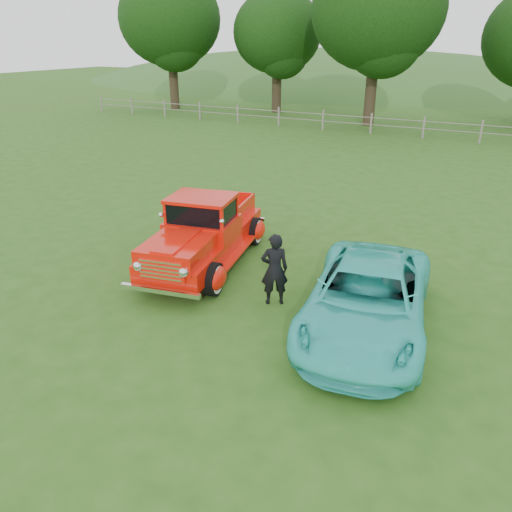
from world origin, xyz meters
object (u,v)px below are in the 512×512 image
at_px(tree_mid_west, 278,33).
at_px(tree_near_west, 378,9).
at_px(tree_far_west, 170,19).
at_px(red_pickup, 204,234).
at_px(man, 274,269).
at_px(teal_sedan, 367,299).

relative_size(tree_mid_west, tree_near_west, 0.81).
distance_m(tree_mid_west, tree_near_west, 8.63).
height_order(tree_far_west, red_pickup, tree_far_west).
bearing_deg(red_pickup, tree_near_west, 85.26).
bearing_deg(red_pickup, man, -33.85).
xyz_separation_m(tree_far_west, tree_near_west, (16.00, -1.00, 0.31)).
xyz_separation_m(tree_near_west, red_pickup, (2.34, -23.03, -6.00)).
bearing_deg(teal_sedan, man, 167.25).
height_order(red_pickup, man, red_pickup).
bearing_deg(tree_far_west, tree_near_west, -3.58).
bearing_deg(red_pickup, tree_mid_west, 101.12).
height_order(tree_near_west, teal_sedan, tree_near_west).
bearing_deg(tree_near_west, tree_far_west, 176.42).
bearing_deg(man, tree_far_west, -82.40).
relative_size(red_pickup, teal_sedan, 1.08).
distance_m(tree_far_west, teal_sedan, 34.52).
relative_size(tree_far_west, man, 6.24).
distance_m(teal_sedan, man, 2.05).
bearing_deg(tree_near_west, man, -78.75).
height_order(tree_mid_west, teal_sedan, tree_mid_west).
height_order(tree_near_west, red_pickup, tree_near_west).
bearing_deg(red_pickup, tree_far_west, 116.81).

